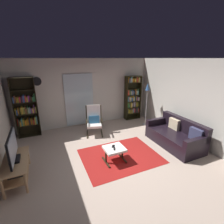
{
  "coord_description": "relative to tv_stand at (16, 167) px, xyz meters",
  "views": [
    {
      "loc": [
        -1.6,
        -3.3,
        2.61
      ],
      "look_at": [
        0.37,
        1.16,
        0.98
      ],
      "focal_mm": 26.11,
      "sensor_mm": 36.0,
      "label": 1
    }
  ],
  "objects": [
    {
      "name": "bookshelf_near_tv",
      "position": [
        0.17,
        2.36,
        0.65
      ],
      "size": [
        0.72,
        0.3,
        2.03
      ],
      "color": "black",
      "rests_on": "ground"
    },
    {
      "name": "bookshelf_near_sofa",
      "position": [
        4.32,
        2.38,
        0.63
      ],
      "size": [
        0.68,
        0.3,
        1.89
      ],
      "color": "black",
      "rests_on": "ground"
    },
    {
      "name": "wall_back",
      "position": [
        2.3,
        2.6,
        0.98
      ],
      "size": [
        5.6,
        0.06,
        2.6
      ],
      "primitive_type": "cube",
      "color": "beige",
      "rests_on": "ground"
    },
    {
      "name": "wall_right",
      "position": [
        5.0,
        -0.3,
        0.98
      ],
      "size": [
        0.06,
        6.0,
        2.6
      ],
      "primitive_type": "cube",
      "color": "beige",
      "rests_on": "ground"
    },
    {
      "name": "lounge_armchair",
      "position": [
        2.31,
        1.6,
        0.21
      ],
      "size": [
        0.71,
        0.78,
        1.02
      ],
      "color": "black",
      "rests_on": "ground"
    },
    {
      "name": "tv_stand",
      "position": [
        0.0,
        0.0,
        0.0
      ],
      "size": [
        0.5,
        1.16,
        0.49
      ],
      "color": "tan",
      "rests_on": "ground"
    },
    {
      "name": "tv_remote",
      "position": [
        2.24,
        -0.28,
        0.08
      ],
      "size": [
        0.09,
        0.15,
        0.02
      ],
      "primitive_type": "cube",
      "rotation": [
        0.0,
        0.0,
        -0.4
      ],
      "color": "black",
      "rests_on": "ottoman"
    },
    {
      "name": "ottoman",
      "position": [
        2.26,
        -0.23,
        0.0
      ],
      "size": [
        0.53,
        0.49,
        0.39
      ],
      "color": "white",
      "rests_on": "ground"
    },
    {
      "name": "area_rug",
      "position": [
        2.51,
        -0.1,
        -0.32
      ],
      "size": [
        2.09,
        1.62,
        0.01
      ],
      "primitive_type": "cube",
      "color": "maroon",
      "rests_on": "ground"
    },
    {
      "name": "ground_plane",
      "position": [
        2.3,
        -0.3,
        -0.32
      ],
      "size": [
        7.02,
        7.02,
        0.0
      ],
      "primitive_type": "plane",
      "color": "#B39C8D"
    },
    {
      "name": "cell_phone",
      "position": [
        2.27,
        -0.16,
        0.08
      ],
      "size": [
        0.13,
        0.15,
        0.01
      ],
      "primitive_type": "cube",
      "rotation": [
        0.0,
        0.0,
        -0.58
      ],
      "color": "black",
      "rests_on": "ottoman"
    },
    {
      "name": "wall_clock",
      "position": [
        0.63,
        2.52,
        1.53
      ],
      "size": [
        0.29,
        0.03,
        0.29
      ],
      "color": "silver"
    },
    {
      "name": "leather_sofa",
      "position": [
        4.39,
        -0.21,
        -0.03
      ],
      "size": [
        0.89,
        1.75,
        0.82
      ],
      "color": "black",
      "rests_on": "ground"
    },
    {
      "name": "glass_door_panel",
      "position": [
        2.04,
        2.53,
        0.73
      ],
      "size": [
        1.1,
        0.01,
        2.0
      ],
      "primitive_type": "cube",
      "color": "silver"
    },
    {
      "name": "television",
      "position": [
        0.0,
        0.02,
        0.47
      ],
      "size": [
        0.2,
        0.98,
        0.63
      ],
      "color": "black",
      "rests_on": "tv_stand"
    },
    {
      "name": "floor_lamp_by_shelf",
      "position": [
        4.48,
        1.54,
        1.01
      ],
      "size": [
        0.22,
        0.22,
        1.69
      ],
      "color": "#A5A5AD",
      "rests_on": "ground"
    }
  ]
}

